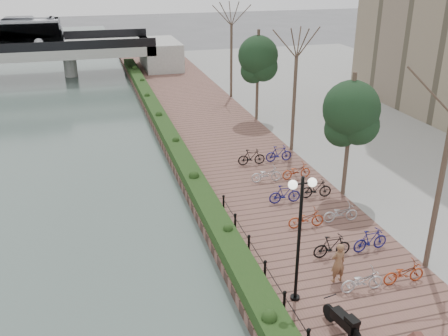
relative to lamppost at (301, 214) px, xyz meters
name	(u,v)px	position (x,y,z in m)	size (l,w,h in m)	color
promenade	(227,151)	(1.98, 16.05, -3.79)	(8.00, 75.00, 0.50)	brown
inland_pavement	(432,130)	(17.98, 16.05, -3.79)	(24.00, 75.00, 0.50)	gray
hedge	(169,136)	(-1.42, 18.55, -3.24)	(1.10, 56.00, 0.60)	#1A3312
chain_fence	(274,285)	(-0.62, 0.55, -3.19)	(0.10, 14.10, 0.70)	black
lamppost	(301,214)	(0.00, 0.00, 0.00)	(1.02, 0.32, 4.91)	black
motorcycle	(342,320)	(0.78, -2.07, -3.03)	(0.51, 1.63, 1.02)	black
pedestrian	(338,263)	(1.98, 0.57, -2.70)	(0.61, 0.40, 1.67)	brown
bicycle_parking	(312,204)	(3.48, 6.04, -3.07)	(2.40, 14.69, 1.00)	silver
street_trees	(317,117)	(5.98, 11.23, -0.35)	(3.20, 37.12, 6.80)	#3D2C24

